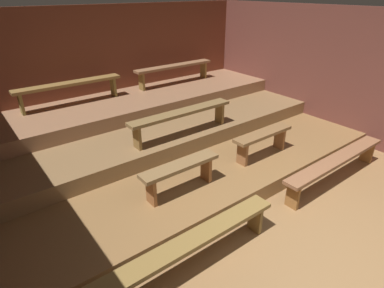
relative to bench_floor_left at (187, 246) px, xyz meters
The scene contains 13 objects.
ground 2.20m from the bench_floor_left, 48.14° to the left, with size 7.03×6.30×0.08m, color olive.
wall_back 4.71m from the bench_floor_left, 71.79° to the left, with size 7.03×0.06×2.49m, color brown.
wall_right 4.94m from the bench_floor_left, 19.36° to the left, with size 0.06×6.30×2.49m, color brown.
platform_lower 2.76m from the bench_floor_left, 58.35° to the left, with size 6.23×4.04×0.25m, color olive.
platform_middle 3.37m from the bench_floor_left, 64.63° to the left, with size 6.23×2.63×0.25m, color olive.
platform_upper 3.91m from the bench_floor_left, 68.24° to the left, with size 6.23×1.48×0.25m, color #95694A.
bench_floor_left is the anchor object (origin of this frame).
bench_floor_right 2.89m from the bench_floor_left, ahead, with size 2.36×0.24×0.43m.
bench_lower_left 1.17m from the bench_floor_left, 57.60° to the left, with size 1.15×0.24×0.43m.
bench_lower_right 2.48m from the bench_floor_left, 23.18° to the left, with size 1.15×0.24×0.43m.
bench_middle_center 2.51m from the bench_floor_left, 54.96° to the left, with size 1.95×0.24×0.43m.
bench_upper_left 4.06m from the bench_floor_left, 86.43° to the left, with size 1.97×0.24×0.43m.
bench_upper_right 4.83m from the bench_floor_left, 56.41° to the left, with size 1.97×0.24×0.43m.
Camera 1 is at (-2.91, -0.84, 2.77)m, focal length 29.52 mm.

